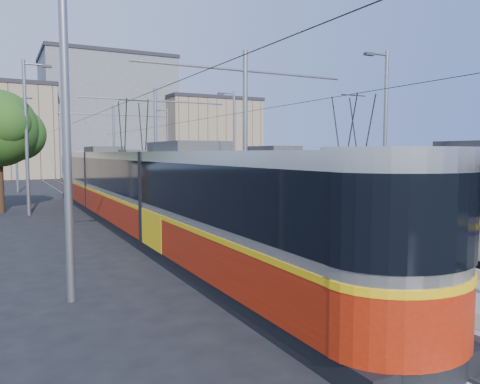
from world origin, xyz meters
TOP-DOWN VIEW (x-y plane):
  - ground at (0.00, 0.00)m, footprint 160.00×160.00m
  - platform at (0.00, 17.00)m, footprint 4.00×50.00m
  - tactile_strip_left at (-1.45, 17.00)m, footprint 0.70×50.00m
  - tactile_strip_right at (1.45, 17.00)m, footprint 0.70×50.00m
  - rails at (0.00, 17.00)m, footprint 8.71×70.00m
  - track_arrow at (-3.60, -3.00)m, footprint 1.20×5.00m
  - tram_left at (-3.60, 11.49)m, footprint 2.43×32.17m
  - tram_right at (3.60, 5.77)m, footprint 2.43×30.27m
  - catenary at (0.00, 14.15)m, footprint 9.20×70.00m
  - street_lamps at (-0.00, 21.00)m, footprint 15.18×38.22m
  - shelter at (0.13, 11.44)m, footprint 0.98×1.27m
  - tree at (-8.52, 19.93)m, footprint 4.57×4.22m
  - building_centre at (6.00, 64.00)m, footprint 18.36×14.28m
  - building_right at (20.00, 58.00)m, footprint 14.28×10.20m

SIDE VIEW (x-z plane):
  - ground at x=0.00m, z-range 0.00..0.00m
  - track_arrow at x=-3.60m, z-range 0.00..0.01m
  - rails at x=0.00m, z-range 0.00..0.03m
  - platform at x=0.00m, z-range 0.00..0.30m
  - tactile_strip_left at x=-1.45m, z-range 0.30..0.31m
  - tactile_strip_right at x=1.45m, z-range 0.30..0.31m
  - shelter at x=0.13m, z-range 0.36..2.83m
  - tram_left at x=-3.60m, z-range -1.05..4.45m
  - tram_right at x=3.60m, z-range -0.89..4.61m
  - street_lamps at x=0.00m, z-range 0.18..8.18m
  - tree at x=-8.52m, z-range 1.17..7.81m
  - catenary at x=0.00m, z-range 1.02..8.02m
  - building_right at x=20.00m, z-range 0.01..11.56m
  - building_centre at x=6.00m, z-range 0.01..17.50m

